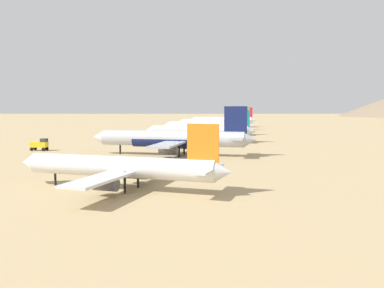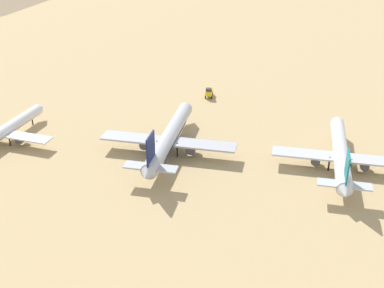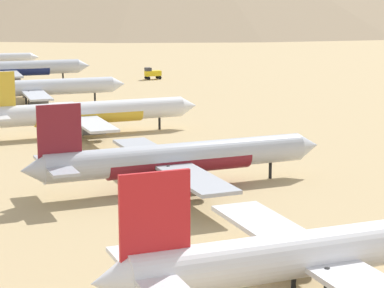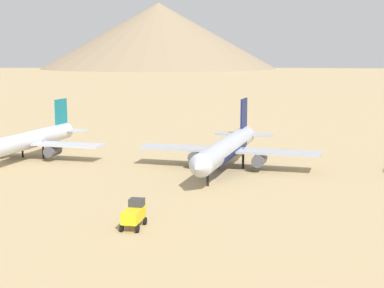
{
  "view_description": "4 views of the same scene",
  "coord_description": "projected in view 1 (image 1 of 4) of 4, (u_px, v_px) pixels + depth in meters",
  "views": [
    {
      "loc": [
        -30.53,
        180.81,
        13.45
      ],
      "look_at": [
        -9.49,
        70.06,
        3.51
      ],
      "focal_mm": 37.95,
      "sensor_mm": 36.0,
      "label": 1
    },
    {
      "loc": [
        -125.61,
        37.96,
        67.34
      ],
      "look_at": [
        -7.41,
        60.84,
        5.15
      ],
      "focal_mm": 45.66,
      "sensor_mm": 36.0,
      "label": 2
    },
    {
      "loc": [
        -34.75,
        -174.57,
        29.24
      ],
      "look_at": [
        4.25,
        -70.8,
        6.7
      ],
      "focal_mm": 71.92,
      "sensor_mm": 36.0,
      "label": 3
    },
    {
      "loc": [
        117.14,
        92.67,
        24.75
      ],
      "look_at": [
        -0.81,
        61.26,
        5.77
      ],
      "focal_mm": 54.71,
      "sensor_mm": 36.0,
      "label": 4
    }
  ],
  "objects": [
    {
      "name": "parked_jet_1",
      "position": [
        216.0,
        123.0,
        252.43
      ],
      "size": [
        47.2,
        38.29,
        13.62
      ],
      "color": "#B2B7C1",
      "rests_on": "ground"
    },
    {
      "name": "parked_jet_0",
      "position": [
        223.0,
        120.0,
        295.55
      ],
      "size": [
        48.64,
        39.42,
        14.05
      ],
      "color": "white",
      "rests_on": "ground"
    },
    {
      "name": "parked_jet_3",
      "position": [
        201.0,
        131.0,
        162.67
      ],
      "size": [
        45.11,
        36.56,
        13.03
      ],
      "color": "silver",
      "rests_on": "ground"
    },
    {
      "name": "service_truck",
      "position": [
        40.0,
        144.0,
        128.81
      ],
      "size": [
        5.35,
        3.0,
        3.9
      ],
      "color": "yellow",
      "rests_on": "ground"
    },
    {
      "name": "parked_jet_4",
      "position": [
        173.0,
        139.0,
        115.91
      ],
      "size": [
        48.54,
        39.35,
        14.02
      ],
      "color": "#B2B7C1",
      "rests_on": "ground"
    },
    {
      "name": "parked_jet_2",
      "position": [
        209.0,
        126.0,
        206.25
      ],
      "size": [
        46.65,
        37.8,
        13.47
      ],
      "color": "silver",
      "rests_on": "ground"
    },
    {
      "name": "parked_jet_5",
      "position": [
        121.0,
        167.0,
        66.74
      ],
      "size": [
        38.53,
        31.43,
        11.12
      ],
      "color": "silver",
      "rests_on": "ground"
    },
    {
      "name": "ground_plane",
      "position": [
        200.0,
        138.0,
        183.81
      ],
      "size": [
        1800.0,
        1800.0,
        0.0
      ],
      "primitive_type": "plane",
      "color": "tan"
    }
  ]
}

